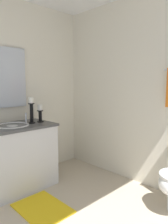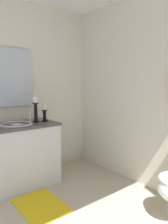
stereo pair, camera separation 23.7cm
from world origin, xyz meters
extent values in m
cube|color=silver|center=(0.00, 1.36, 1.23)|extent=(2.60, 0.04, 2.45)
cube|color=silver|center=(-0.98, 0.05, 0.39)|extent=(0.55, 0.97, 0.79)
cube|color=#4C4C4C|center=(-0.98, 0.05, 0.80)|extent=(0.58, 1.00, 0.03)
ellipsoid|color=white|center=(-0.98, 0.05, 0.77)|extent=(0.38, 0.30, 0.11)
torus|color=white|center=(-0.98, 0.05, 0.82)|extent=(0.40, 0.40, 0.02)
cylinder|color=silver|center=(-0.98, 0.24, 0.89)|extent=(0.02, 0.02, 0.14)
cube|color=silver|center=(-1.26, 0.05, 1.41)|extent=(0.02, 0.70, 0.79)
cylinder|color=black|center=(-0.95, 0.44, 0.82)|extent=(0.09, 0.09, 0.01)
cylinder|color=black|center=(-0.95, 0.44, 0.89)|extent=(0.04, 0.04, 0.15)
cylinder|color=black|center=(-0.95, 0.44, 0.97)|extent=(0.08, 0.08, 0.01)
cylinder|color=white|center=(-0.95, 0.44, 1.01)|extent=(0.06, 0.06, 0.08)
cylinder|color=black|center=(-0.96, 0.31, 0.82)|extent=(0.09, 0.09, 0.01)
cylinder|color=black|center=(-0.96, 0.31, 0.94)|extent=(0.04, 0.04, 0.25)
cylinder|color=black|center=(-0.96, 0.31, 1.07)|extent=(0.08, 0.08, 0.01)
cylinder|color=white|center=(-0.96, 0.31, 1.12)|extent=(0.06, 0.06, 0.07)
cube|color=yellow|center=(-0.35, 0.05, 0.01)|extent=(0.60, 0.44, 0.02)
camera|label=1|loc=(1.45, -1.09, 1.32)|focal=33.71mm
camera|label=2|loc=(1.61, -0.91, 1.32)|focal=33.71mm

